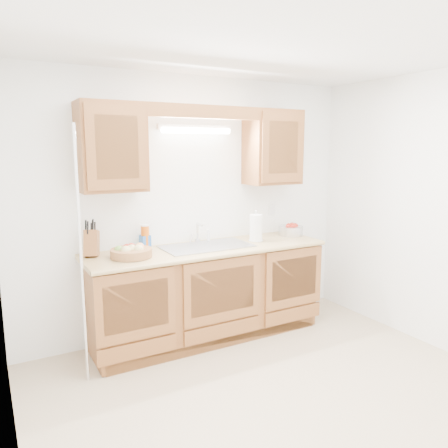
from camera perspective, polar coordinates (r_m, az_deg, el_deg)
room at (r=3.06m, az=7.93°, el=-0.93°), size 3.52×3.50×2.50m
base_cabinets at (r=4.25m, az=-2.20°, el=-9.03°), size 2.20×0.60×0.86m
countertop at (r=4.12m, az=-2.14°, el=-3.29°), size 2.30×0.63×0.04m
upper_cabinet_left at (r=3.86m, az=-14.51°, el=9.67°), size 0.55×0.33×0.75m
upper_cabinet_right at (r=4.57m, az=6.36°, el=9.90°), size 0.55×0.33×0.75m
valance at (r=4.03m, az=-2.30°, el=14.45°), size 2.20×0.05×0.12m
fluorescent_fixture at (r=4.22m, az=-3.70°, el=12.28°), size 0.76×0.08×0.08m
sink at (r=4.15m, az=-2.27°, el=-3.93°), size 0.84×0.46×0.36m
wire_shelf_pole at (r=3.48m, az=-18.14°, el=-4.21°), size 0.03×0.03×2.00m
outlet_plate at (r=4.81m, az=6.29°, el=1.84°), size 0.08×0.01×0.12m
fruit_basket at (r=3.80m, az=-12.04°, el=-3.55°), size 0.36×0.36×0.11m
knife_block at (r=3.92m, az=-16.92°, el=-2.36°), size 0.18×0.22×0.33m
orange_canister at (r=4.07m, az=-10.25°, el=-1.67°), size 0.08×0.08×0.23m
soap_bottle at (r=4.08m, az=-10.28°, el=-1.91°), size 0.10×0.10×0.19m
sponge at (r=4.14m, az=-10.45°, el=-2.98°), size 0.13×0.11×0.02m
paper_towel at (r=4.35m, az=4.19°, el=-0.54°), size 0.15×0.15×0.32m
apple_bowl at (r=4.70m, az=8.74°, el=-0.78°), size 0.31×0.31×0.13m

